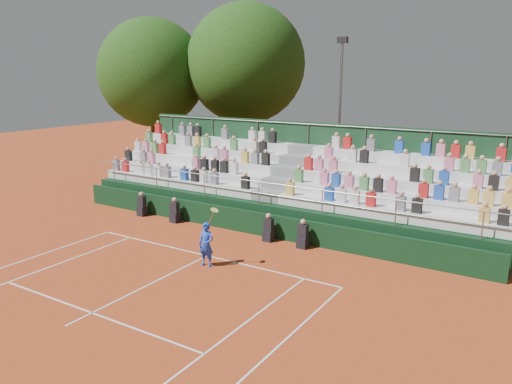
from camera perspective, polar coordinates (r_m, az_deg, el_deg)
The scene contains 8 objects.
ground at distance 19.24m, azimuth -5.58°, elevation -7.28°, with size 90.00×90.00×0.00m, color #AB421C.
courtside_wall at distance 21.56m, azimuth -0.42°, elevation -3.52°, with size 20.00×0.15×1.00m, color black.
line_officials at distance 22.07m, azimuth -4.54°, elevation -3.22°, with size 9.16×0.40×1.19m.
grandstand at distance 24.10m, azimuth 3.72°, elevation -0.28°, with size 20.00×5.20×4.40m.
tennis_player at distance 18.01m, azimuth -5.70°, elevation -5.97°, with size 0.85×0.44×2.22m.
tree_west at distance 35.12m, azimuth -11.80°, elevation 13.19°, with size 7.21×7.21×10.43m.
tree_east at distance 33.53m, azimuth -1.18°, elevation 14.43°, with size 7.74×7.74×11.26m.
floodlight_mast at distance 29.93m, azimuth 9.59°, elevation 9.98°, with size 0.60×0.25×8.80m.
Camera 1 is at (11.07, -14.21, 6.77)m, focal length 35.00 mm.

